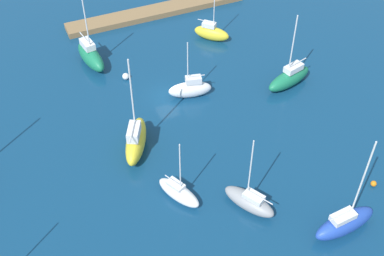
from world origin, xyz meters
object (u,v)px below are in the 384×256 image
object	(u,v)px
sailboat_yellow_lone_north	(136,140)
sailboat_green_far_south	(91,56)
mooring_buoy_white	(126,76)
sailboat_blue_west_end	(345,223)
sailboat_white_far_north	(179,192)
mooring_buoy_orange	(374,184)
sailboat_green_center_basin	(289,78)
sailboat_yellow_east_end	(211,33)
sailboat_white_lone_south	(190,89)
sailboat_gray_outer_mooring	(249,201)
pier_dock	(157,11)

from	to	relation	value
sailboat_yellow_lone_north	sailboat_green_far_south	world-z (taller)	sailboat_yellow_lone_north
sailboat_yellow_lone_north	mooring_buoy_white	size ratio (longest dim) A/B	13.77
sailboat_blue_west_end	mooring_buoy_white	world-z (taller)	sailboat_blue_west_end
sailboat_white_far_north	mooring_buoy_orange	bearing A→B (deg)	45.36
sailboat_blue_west_end	sailboat_green_far_south	size ratio (longest dim) A/B	1.20
mooring_buoy_orange	sailboat_green_far_south	bearing A→B (deg)	-56.40
sailboat_green_center_basin	mooring_buoy_white	xyz separation A→B (m)	(18.34, -9.23, -0.75)
sailboat_yellow_east_end	sailboat_green_far_south	world-z (taller)	sailboat_green_far_south
sailboat_white_far_north	sailboat_white_lone_south	size ratio (longest dim) A/B	0.99
sailboat_white_lone_south	mooring_buoy_orange	bearing A→B (deg)	132.83
sailboat_white_far_north	mooring_buoy_white	world-z (taller)	sailboat_white_far_north
sailboat_blue_west_end	sailboat_white_lone_south	world-z (taller)	sailboat_blue_west_end
sailboat_white_far_north	sailboat_yellow_lone_north	world-z (taller)	sailboat_yellow_lone_north
sailboat_white_far_north	sailboat_green_far_south	size ratio (longest dim) A/B	0.80
sailboat_green_center_basin	sailboat_green_far_south	bearing A→B (deg)	-48.06
sailboat_yellow_east_end	sailboat_green_center_basin	size ratio (longest dim) A/B	0.83
sailboat_gray_outer_mooring	sailboat_green_center_basin	size ratio (longest dim) A/B	0.89
sailboat_gray_outer_mooring	mooring_buoy_white	size ratio (longest dim) A/B	10.51
sailboat_yellow_east_end	sailboat_gray_outer_mooring	xyz separation A→B (m)	(8.90, 27.97, -0.15)
sailboat_yellow_lone_north	mooring_buoy_white	xyz separation A→B (m)	(-2.75, -12.40, -1.10)
sailboat_white_far_north	sailboat_green_center_basin	world-z (taller)	sailboat_green_center_basin
sailboat_yellow_lone_north	mooring_buoy_orange	world-z (taller)	sailboat_yellow_lone_north
sailboat_yellow_east_end	sailboat_white_lone_south	world-z (taller)	sailboat_yellow_east_end
sailboat_white_far_north	mooring_buoy_white	xyz separation A→B (m)	(-1.01, -20.29, -0.39)
sailboat_white_far_north	sailboat_gray_outer_mooring	xyz separation A→B (m)	(-5.86, 3.83, 0.11)
sailboat_blue_west_end	sailboat_green_far_south	bearing A→B (deg)	108.54
sailboat_green_far_south	sailboat_green_center_basin	bearing A→B (deg)	47.73
sailboat_yellow_east_end	sailboat_yellow_lone_north	xyz separation A→B (m)	(16.50, 16.25, 0.45)
sailboat_green_far_south	mooring_buoy_white	size ratio (longest dim) A/B	11.33
pier_dock	sailboat_white_far_north	xyz separation A→B (m)	(10.13, 33.48, 0.41)
sailboat_white_far_north	sailboat_yellow_east_end	size ratio (longest dim) A/B	0.92
sailboat_white_far_north	sailboat_yellow_lone_north	xyz separation A→B (m)	(1.74, -7.89, 0.71)
sailboat_green_far_south	mooring_buoy_orange	distance (m)	37.86
sailboat_blue_west_end	sailboat_white_lone_south	xyz separation A→B (m)	(5.48, -23.71, -0.04)
mooring_buoy_white	sailboat_gray_outer_mooring	bearing A→B (deg)	101.36
sailboat_gray_outer_mooring	mooring_buoy_white	distance (m)	24.61
sailboat_green_center_basin	sailboat_green_far_south	xyz separation A→B (m)	(21.48, -14.02, 0.17)
pier_dock	sailboat_blue_west_end	size ratio (longest dim) A/B	2.32
sailboat_white_far_north	sailboat_yellow_east_end	distance (m)	28.29
mooring_buoy_white	sailboat_green_center_basin	bearing A→B (deg)	153.29
sailboat_yellow_lone_north	sailboat_green_center_basin	bearing A→B (deg)	-54.13
pier_dock	sailboat_white_lone_south	world-z (taller)	sailboat_white_lone_south
pier_dock	sailboat_white_far_north	world-z (taller)	sailboat_white_far_north
sailboat_green_center_basin	pier_dock	bearing A→B (deg)	-82.57
sailboat_green_center_basin	sailboat_gray_outer_mooring	bearing A→B (deg)	32.91
sailboat_yellow_lone_north	mooring_buoy_orange	xyz separation A→B (m)	(-20.56, 14.33, -1.23)
sailboat_green_far_south	mooring_buoy_orange	xyz separation A→B (m)	(-20.94, 31.53, -1.05)
sailboat_yellow_lone_north	mooring_buoy_orange	distance (m)	25.09
sailboat_white_far_north	sailboat_yellow_east_end	xyz separation A→B (m)	(-14.76, -24.14, 0.26)
mooring_buoy_orange	pier_dock	bearing A→B (deg)	-77.73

